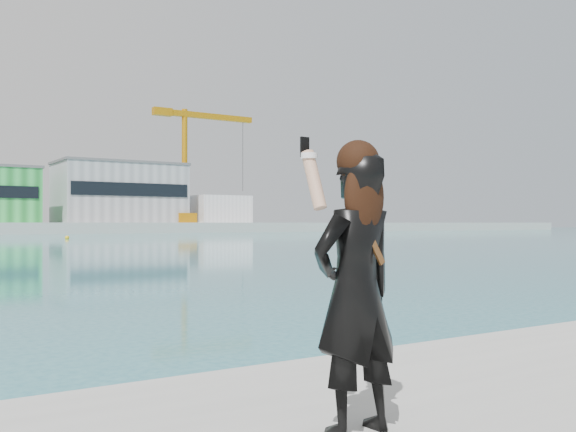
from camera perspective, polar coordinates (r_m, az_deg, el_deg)
name	(u,v)px	position (r m, az deg, el deg)	size (l,w,h in m)	color
warehouse_grey_right	(120,193)	(138.48, -14.74, 2.02)	(25.50, 15.35, 12.50)	gray
ancillary_shed	(219,209)	(144.89, -6.19, 0.60)	(12.00, 10.00, 6.00)	silver
dock_crane	(190,161)	(138.11, -8.72, 4.85)	(23.00, 4.00, 24.00)	orange
flagpole_right	(36,198)	(127.14, -21.46, 1.50)	(1.28, 0.16, 8.00)	silver
buoy_near	(67,239)	(82.47, -19.05, -1.94)	(0.50, 0.50, 0.50)	yellow
woman	(356,283)	(3.62, 6.05, -5.98)	(0.60, 0.42, 1.66)	black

